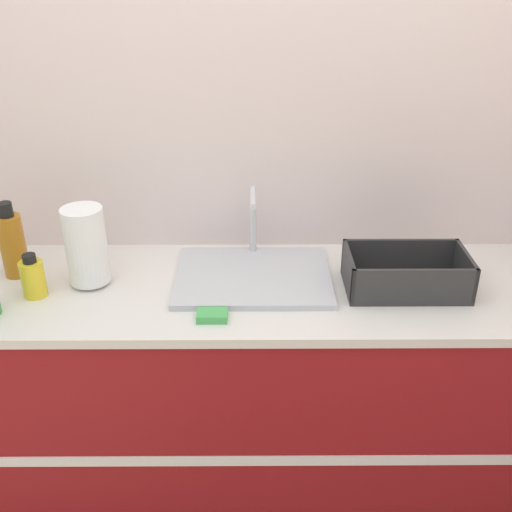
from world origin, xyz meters
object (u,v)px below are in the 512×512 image
at_px(bottle_amber, 12,244).
at_px(bottle_yellow, 33,278).
at_px(paper_towel_roll, 86,246).
at_px(sink, 253,273).
at_px(dish_rack, 406,276).

distance_m(bottle_amber, bottle_yellow, 0.18).
distance_m(paper_towel_roll, bottle_yellow, 0.19).
xyz_separation_m(sink, dish_rack, (0.48, -0.07, 0.03)).
relative_size(paper_towel_roll, bottle_amber, 1.02).
relative_size(dish_rack, bottle_yellow, 2.66).
xyz_separation_m(sink, bottle_yellow, (-0.68, -0.10, 0.04)).
xyz_separation_m(dish_rack, bottle_amber, (-1.27, 0.10, 0.07)).
relative_size(bottle_amber, bottle_yellow, 1.80).
distance_m(sink, paper_towel_roll, 0.54).
bearing_deg(paper_towel_roll, dish_rack, -2.40).
relative_size(sink, bottle_yellow, 3.54).
bearing_deg(paper_towel_roll, bottle_yellow, -153.62).
xyz_separation_m(dish_rack, bottle_yellow, (-1.16, -0.03, 0.02)).
distance_m(dish_rack, bottle_yellow, 1.16).
relative_size(sink, paper_towel_roll, 1.93).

